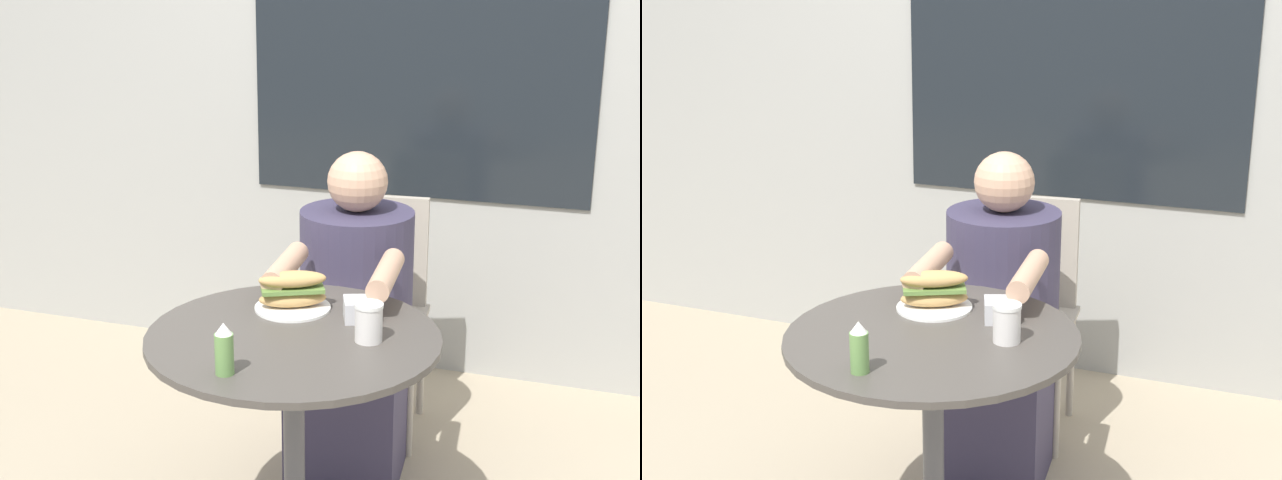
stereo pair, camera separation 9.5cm
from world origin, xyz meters
TOP-DOWN VIEW (x-y plane):
  - storefront_wall at (-0.00, 1.50)m, footprint 8.00×0.09m
  - cafe_table at (0.00, 0.00)m, footprint 0.80×0.80m
  - diner_chair at (-0.02, 0.95)m, footprint 0.42×0.42m
  - seated_diner at (-0.01, 0.60)m, footprint 0.43×0.70m
  - sandwich_on_plate at (-0.07, 0.17)m, footprint 0.22×0.22m
  - drink_cup at (0.20, 0.02)m, footprint 0.08×0.08m
  - napkin_box at (0.14, 0.16)m, footprint 0.12×0.12m
  - condiment_bottle at (-0.07, -0.28)m, footprint 0.05×0.05m

SIDE VIEW (x-z plane):
  - seated_diner at x=-0.01m, z-range -0.08..1.03m
  - diner_chair at x=-0.02m, z-range 0.09..0.96m
  - cafe_table at x=0.00m, z-range 0.18..0.91m
  - napkin_box at x=0.14m, z-range 0.74..0.80m
  - sandwich_on_plate at x=-0.07m, z-range 0.73..0.84m
  - drink_cup at x=0.20m, z-range 0.74..0.84m
  - condiment_bottle at x=-0.07m, z-range 0.73..0.87m
  - storefront_wall at x=0.00m, z-range 0.00..2.80m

